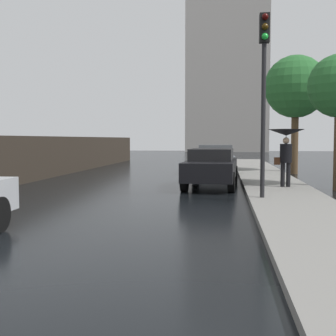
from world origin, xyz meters
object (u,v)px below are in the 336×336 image
at_px(car_grey_far_ahead, 215,159).
at_px(pedestrian_with_umbrella_near, 286,141).
at_px(car_black_mid_road, 212,167).
at_px(traffic_light, 264,72).
at_px(street_tree_mid, 296,87).

height_order(car_grey_far_ahead, pedestrian_with_umbrella_near, pedestrian_with_umbrella_near).
distance_m(car_black_mid_road, pedestrian_with_umbrella_near, 2.75).
bearing_deg(car_grey_far_ahead, pedestrian_with_umbrella_near, -71.84).
bearing_deg(car_grey_far_ahead, traffic_light, -83.01).
height_order(pedestrian_with_umbrella_near, street_tree_mid, street_tree_mid).
distance_m(traffic_light, street_tree_mid, 10.51).
relative_size(car_grey_far_ahead, traffic_light, 0.95).
bearing_deg(pedestrian_with_umbrella_near, street_tree_mid, -99.41).
bearing_deg(traffic_light, car_black_mid_road, 111.43).
xyz_separation_m(car_grey_far_ahead, traffic_light, (1.45, -9.56, 2.72)).
relative_size(pedestrian_with_umbrella_near, street_tree_mid, 0.33).
bearing_deg(pedestrian_with_umbrella_near, car_grey_far_ahead, -68.88).
relative_size(pedestrian_with_umbrella_near, traffic_light, 0.39).
height_order(car_grey_far_ahead, traffic_light, traffic_light).
bearing_deg(street_tree_mid, car_grey_far_ahead, -170.41).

